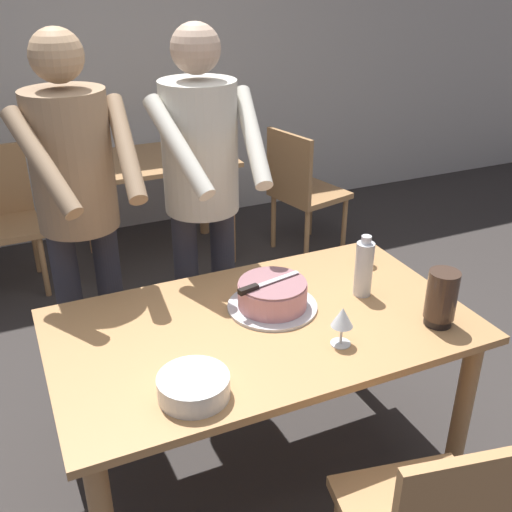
{
  "coord_description": "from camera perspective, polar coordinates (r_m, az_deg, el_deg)",
  "views": [
    {
      "loc": [
        -0.77,
        -1.66,
        1.93
      ],
      "look_at": [
        0.08,
        0.23,
        0.9
      ],
      "focal_mm": 42.0,
      "sensor_mm": 36.0,
      "label": 1
    }
  ],
  "objects": [
    {
      "name": "background_table",
      "position": [
        4.16,
        -9.46,
        7.11
      ],
      "size": [
        1.0,
        0.7,
        0.74
      ],
      "color": "tan",
      "rests_on": "ground_plane"
    },
    {
      "name": "person_standing_beside",
      "position": [
        2.51,
        -16.65,
        5.34
      ],
      "size": [
        0.46,
        0.57,
        1.72
      ],
      "color": "#2D2D38",
      "rests_on": "ground_plane"
    },
    {
      "name": "main_dining_table",
      "position": [
        2.24,
        0.55,
        -8.81
      ],
      "size": [
        1.51,
        0.87,
        0.75
      ],
      "color": "tan",
      "rests_on": "ground_plane"
    },
    {
      "name": "background_chair_0",
      "position": [
        4.23,
        4.41,
        6.49
      ],
      "size": [
        0.53,
        0.53,
        0.9
      ],
      "color": "tan",
      "rests_on": "ground_plane"
    },
    {
      "name": "wine_glass_far",
      "position": [
        2.03,
        8.22,
        -5.9
      ],
      "size": [
        0.08,
        0.08,
        0.14
      ],
      "color": "silver",
      "rests_on": "main_dining_table"
    },
    {
      "name": "person_cutting_cake",
      "position": [
        2.58,
        -5.16,
        7.01
      ],
      "size": [
        0.47,
        0.56,
        1.72
      ],
      "color": "#2D2D38",
      "rests_on": "ground_plane"
    },
    {
      "name": "hurricane_lamp",
      "position": [
        2.22,
        17.24,
        -3.83
      ],
      "size": [
        0.11,
        0.11,
        0.21
      ],
      "color": "black",
      "rests_on": "main_dining_table"
    },
    {
      "name": "cake_on_platter",
      "position": [
        2.24,
        1.57,
        -3.82
      ],
      "size": [
        0.34,
        0.34,
        0.11
      ],
      "color": "silver",
      "rests_on": "main_dining_table"
    },
    {
      "name": "back_wall",
      "position": [
        4.61,
        -15.19,
        18.39
      ],
      "size": [
        10.0,
        0.12,
        2.7
      ],
      "primitive_type": "cube",
      "color": "silver",
      "rests_on": "ground_plane"
    },
    {
      "name": "background_chair_1",
      "position": [
        4.08,
        -23.21,
        3.61
      ],
      "size": [
        0.46,
        0.46,
        0.9
      ],
      "color": "tan",
      "rests_on": "ground_plane"
    },
    {
      "name": "plate_stack",
      "position": [
        1.84,
        -5.96,
        -12.24
      ],
      "size": [
        0.22,
        0.22,
        0.07
      ],
      "color": "white",
      "rests_on": "main_dining_table"
    },
    {
      "name": "cake_knife",
      "position": [
        2.17,
        0.09,
        -2.91
      ],
      "size": [
        0.27,
        0.08,
        0.02
      ],
      "color": "silver",
      "rests_on": "cake_on_platter"
    },
    {
      "name": "ground_plane",
      "position": [
        2.66,
        0.49,
        -20.06
      ],
      "size": [
        14.0,
        14.0,
        0.0
      ],
      "primitive_type": "plane",
      "color": "#383330"
    },
    {
      "name": "wine_glass_near",
      "position": [
        2.58,
        10.4,
        1.25
      ],
      "size": [
        0.08,
        0.08,
        0.14
      ],
      "color": "silver",
      "rests_on": "main_dining_table"
    },
    {
      "name": "water_bottle",
      "position": [
        2.34,
        10.23,
        -1.13
      ],
      "size": [
        0.07,
        0.07,
        0.25
      ],
      "color": "silver",
      "rests_on": "main_dining_table"
    }
  ]
}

